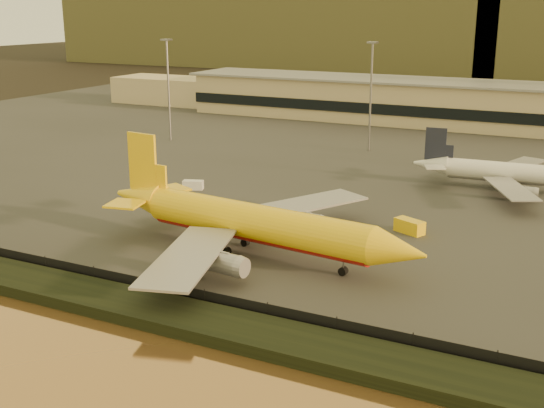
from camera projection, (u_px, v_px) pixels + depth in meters
The scene contains 11 objects.
ground at pixel (244, 269), 89.65m from camera, with size 900.00×900.00×0.00m, color black.
embankment at pixel (170, 315), 74.84m from camera, with size 320.00×7.00×1.40m, color black.
tarmac at pixel (426, 144), 171.29m from camera, with size 320.00×220.00×0.20m, color #2D2D2D.
perimeter_fence at pixel (190, 296), 78.11m from camera, with size 300.00×0.05×2.20m, color black.
terminal_building at pixel (404, 101), 202.06m from camera, with size 202.00×25.00×12.60m.
apron_light_masts at pixel (477, 93), 143.33m from camera, with size 152.20×12.20×25.40m.
distant_hills at pixel (502, 10), 382.09m from camera, with size 470.00×160.00×70.00m.
dhl_cargo_jet at pixel (252, 223), 93.36m from camera, with size 50.41×49.07×15.05m.
white_narrowbody_jet at pixel (515, 174), 126.51m from camera, with size 37.81×36.82×10.86m.
gse_vehicle_yellow at pixel (409, 226), 103.28m from camera, with size 4.59×2.07×2.07m, color yellow.
gse_vehicle_white at pixel (193, 185), 127.95m from camera, with size 3.77×1.69×1.69m, color silver.
Camera 1 is at (40.56, -73.30, 33.26)m, focal length 45.00 mm.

